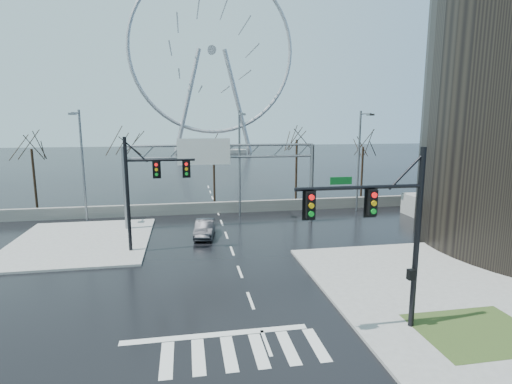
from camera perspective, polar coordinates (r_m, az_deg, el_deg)
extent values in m
plane|color=black|center=(21.10, -0.79, -15.24)|extent=(260.00, 260.00, 0.00)
cube|color=gray|center=(26.17, 20.99, -10.61)|extent=(12.00, 10.00, 0.15)
cube|color=gray|center=(33.06, -23.73, -6.48)|extent=(10.00, 12.00, 0.15)
cube|color=#2B3F1A|center=(20.39, 29.03, -17.06)|extent=(5.00, 4.00, 0.02)
cube|color=slate|center=(39.85, -5.47, -2.21)|extent=(52.00, 0.50, 1.10)
cylinder|color=black|center=(18.35, 21.98, -6.58)|extent=(0.24, 0.24, 8.00)
cylinder|color=black|center=(16.54, 14.58, 0.62)|extent=(5.40, 0.16, 0.16)
cube|color=black|center=(16.73, 16.26, -1.45)|extent=(0.35, 0.28, 1.05)
cube|color=black|center=(15.76, 7.74, -1.83)|extent=(0.35, 0.28, 1.05)
cylinder|color=black|center=(28.54, -17.86, -0.53)|extent=(0.24, 0.24, 8.00)
cylinder|color=black|center=(27.99, -13.44, 4.45)|extent=(4.60, 0.16, 0.16)
cube|color=black|center=(27.92, -14.03, 3.17)|extent=(0.35, 0.28, 1.05)
cube|color=black|center=(27.85, -9.91, 3.30)|extent=(0.35, 0.28, 1.05)
cylinder|color=slate|center=(34.62, -18.16, 0.42)|extent=(0.36, 0.36, 7.00)
cylinder|color=slate|center=(36.01, 7.92, 1.19)|extent=(0.36, 0.36, 7.00)
cylinder|color=slate|center=(34.02, -4.95, 6.66)|extent=(16.00, 0.20, 0.20)
cylinder|color=slate|center=(34.09, -4.92, 4.98)|extent=(16.00, 0.20, 0.20)
cube|color=#0A4F19|center=(33.80, -7.46, 5.74)|extent=(4.20, 0.10, 2.00)
cube|color=silver|center=(33.74, -7.45, 5.73)|extent=(4.40, 0.02, 2.20)
cylinder|color=slate|center=(38.58, -23.47, 3.29)|extent=(0.20, 0.20, 10.00)
cylinder|color=slate|center=(37.30, -24.38, 10.27)|extent=(0.12, 2.20, 0.12)
cube|color=slate|center=(36.33, -24.75, 10.11)|extent=(0.50, 0.70, 0.18)
cylinder|color=slate|center=(37.87, -2.37, 4.01)|extent=(0.20, 0.20, 10.00)
cylinder|color=slate|center=(36.57, -2.18, 11.16)|extent=(0.12, 2.20, 0.12)
cube|color=slate|center=(35.58, -1.96, 11.03)|extent=(0.50, 0.70, 0.18)
cylinder|color=slate|center=(41.23, 14.44, 4.20)|extent=(0.20, 0.20, 10.00)
cylinder|color=slate|center=(40.04, 15.40, 10.73)|extent=(0.12, 2.20, 0.12)
cube|color=slate|center=(39.14, 16.03, 10.57)|extent=(0.50, 0.70, 0.18)
cylinder|color=black|center=(45.72, -29.08, 1.45)|extent=(0.24, 0.24, 6.30)
cylinder|color=black|center=(43.10, -17.94, 2.09)|extent=(0.24, 0.24, 6.75)
cylinder|color=black|center=(43.85, -6.00, 2.07)|extent=(0.24, 0.24, 5.85)
cylinder|color=black|center=(44.35, 5.77, 2.92)|extent=(0.24, 0.24, 7.02)
cylinder|color=black|center=(47.66, 14.90, 2.59)|extent=(0.24, 0.24, 6.12)
cube|color=gray|center=(114.42, -6.07, 5.81)|extent=(18.00, 6.00, 1.00)
torus|color=#B2B2B7|center=(115.66, -6.34, 19.52)|extent=(45.00, 1.00, 45.00)
cylinder|color=#B2B2B7|center=(115.66, -6.34, 19.52)|extent=(2.40, 1.50, 2.40)
cylinder|color=#B2B2B7|center=(113.93, -9.80, 12.49)|extent=(8.28, 1.20, 28.82)
cylinder|color=#B2B2B7|center=(114.92, -2.63, 12.61)|extent=(8.28, 1.20, 28.82)
imported|color=black|center=(31.91, -7.34, -5.17)|extent=(1.97, 4.19, 1.33)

